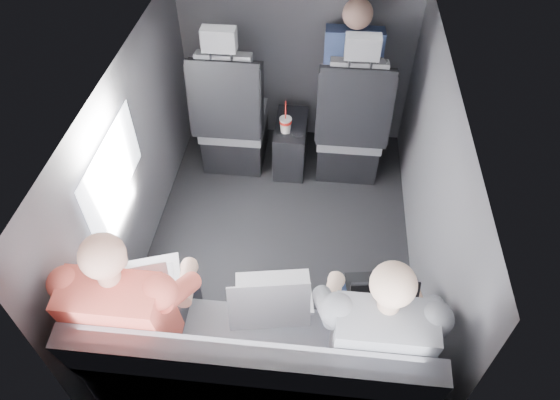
# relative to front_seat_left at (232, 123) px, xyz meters

# --- Properties ---
(floor) EXTENTS (2.60, 2.60, 0.00)m
(floor) POSITION_rel_front_seat_left_xyz_m (0.45, -0.84, -0.40)
(floor) COLOR black
(floor) RESTS_ON ground
(ceiling) EXTENTS (2.60, 2.60, 0.00)m
(ceiling) POSITION_rel_front_seat_left_xyz_m (0.45, -0.84, 0.95)
(ceiling) COLOR #B2B2AD
(ceiling) RESTS_ON panel_back
(panel_left) EXTENTS (0.02, 2.60, 1.35)m
(panel_left) POSITION_rel_front_seat_left_xyz_m (-0.45, -0.84, 0.27)
(panel_left) COLOR #56565B
(panel_left) RESTS_ON floor
(panel_right) EXTENTS (0.02, 2.60, 1.35)m
(panel_right) POSITION_rel_front_seat_left_xyz_m (1.35, -0.84, 0.27)
(panel_right) COLOR #56565B
(panel_right) RESTS_ON floor
(panel_front) EXTENTS (1.80, 0.02, 1.35)m
(panel_front) POSITION_rel_front_seat_left_xyz_m (0.45, 0.46, 0.27)
(panel_front) COLOR #56565B
(panel_front) RESTS_ON floor
(panel_back) EXTENTS (1.80, 0.02, 1.35)m
(panel_back) POSITION_rel_front_seat_left_xyz_m (0.45, -2.14, 0.27)
(panel_back) COLOR #56565B
(panel_back) RESTS_ON floor
(side_window) EXTENTS (0.02, 0.75, 0.42)m
(side_window) POSITION_rel_front_seat_left_xyz_m (-0.43, -1.14, 0.50)
(side_window) COLOR white
(side_window) RESTS_ON panel_left
(seatbelt) EXTENTS (0.35, 0.11, 0.59)m
(seatbelt) POSITION_rel_front_seat_left_xyz_m (0.90, -0.17, 0.40)
(seatbelt) COLOR black
(seatbelt) RESTS_ON front_seat_right
(front_seat_left) EXTENTS (0.52, 0.58, 1.26)m
(front_seat_left) POSITION_rel_front_seat_left_xyz_m (0.00, 0.00, 0.00)
(front_seat_left) COLOR black
(front_seat_left) RESTS_ON floor
(front_seat_right) EXTENTS (0.52, 0.58, 1.26)m
(front_seat_right) POSITION_rel_front_seat_left_xyz_m (0.90, 0.00, 0.00)
(front_seat_right) COLOR black
(front_seat_right) RESTS_ON floor
(center_console) EXTENTS (0.24, 0.48, 0.41)m
(center_console) POSITION_rel_front_seat_left_xyz_m (0.45, 0.04, -0.20)
(center_console) COLOR black
(center_console) RESTS_ON floor
(rear_bench) EXTENTS (1.60, 0.57, 0.92)m
(rear_bench) POSITION_rel_front_seat_left_xyz_m (0.45, -1.90, -0.09)
(rear_bench) COLOR #5E5E62
(rear_bench) RESTS_ON floor
(soda_cup) EXTENTS (0.09, 0.09, 0.28)m
(soda_cup) POSITION_rel_front_seat_left_xyz_m (0.42, -0.07, 0.07)
(soda_cup) COLOR white
(soda_cup) RESTS_ON center_console
(laptop_white) EXTENTS (0.36, 0.37, 0.23)m
(laptop_white) POSITION_rel_front_seat_left_xyz_m (-0.15, -1.63, 0.23)
(laptop_white) COLOR white
(laptop_white) RESTS_ON passenger_rear_left
(laptop_silver) EXTENTS (0.43, 0.40, 0.27)m
(laptop_silver) POSITION_rel_front_seat_left_xyz_m (0.50, -1.68, 0.24)
(laptop_silver) COLOR silver
(laptop_silver) RESTS_ON rear_bench
(laptop_black) EXTENTS (0.36, 0.34, 0.24)m
(laptop_black) POSITION_rel_front_seat_left_xyz_m (1.04, -1.60, 0.23)
(laptop_black) COLOR black
(laptop_black) RESTS_ON passenger_rear_right
(passenger_rear_left) EXTENTS (0.54, 0.65, 1.28)m
(passenger_rear_left) POSITION_rel_front_seat_left_xyz_m (-0.14, -1.81, 0.25)
(passenger_rear_left) COLOR #2F2F34
(passenger_rear_left) RESTS_ON rear_bench
(passenger_rear_right) EXTENTS (0.52, 0.64, 1.25)m
(passenger_rear_right) POSITION_rel_front_seat_left_xyz_m (1.00, -1.81, 0.24)
(passenger_rear_right) COLOR navy
(passenger_rear_right) RESTS_ON rear_bench
(passenger_front_right) EXTENTS (0.42, 0.42, 0.87)m
(passenger_front_right) POSITION_rel_front_seat_left_xyz_m (0.87, 0.26, 0.36)
(passenger_front_right) COLOR navy
(passenger_front_right) RESTS_ON front_seat_right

